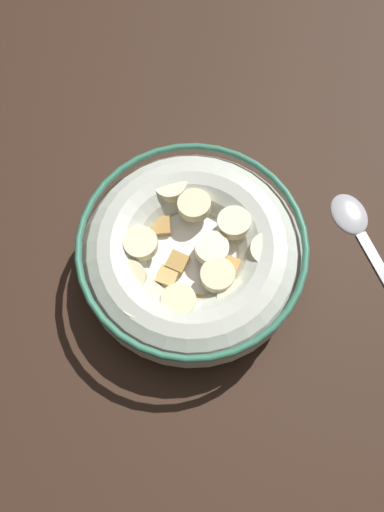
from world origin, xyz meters
TOP-DOWN VIEW (x-y plane):
  - ground_plane at (0.00, 0.00)cm, footprint 124.99×124.99cm
  - cereal_bowl at (-0.00, 0.03)cm, footprint 19.46×19.46cm
  - spoon at (-15.53, -4.51)cm, footprint 8.41×14.41cm

SIDE VIEW (x-z plane):
  - ground_plane at x=0.00cm, z-range -2.00..0.00cm
  - spoon at x=-15.53cm, z-range -0.05..0.75cm
  - cereal_bowl at x=0.00cm, z-range 0.20..6.21cm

